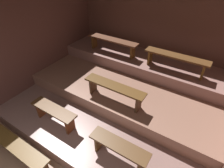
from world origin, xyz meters
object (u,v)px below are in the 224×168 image
(bench_middle_center, at_px, (114,89))
(bench_upper_left, at_px, (112,42))
(bench_floor_left, at_px, (13,145))
(bench_lower_left, at_px, (54,112))
(bench_upper_right, at_px, (176,59))
(bench_lower_right, at_px, (119,148))

(bench_middle_center, bearing_deg, bench_upper_left, 123.70)
(bench_upper_left, bearing_deg, bench_floor_left, -92.49)
(bench_middle_center, height_order, bench_upper_left, bench_upper_left)
(bench_lower_left, xyz_separation_m, bench_middle_center, (0.88, 1.04, 0.33))
(bench_middle_center, xyz_separation_m, bench_upper_right, (0.87, 1.51, 0.32))
(bench_lower_right, height_order, bench_middle_center, bench_middle_center)
(bench_upper_left, height_order, bench_upper_right, same)
(bench_floor_left, xyz_separation_m, bench_middle_center, (1.15, 1.93, 0.61))
(bench_upper_right, bearing_deg, bench_upper_left, 180.00)
(bench_lower_left, relative_size, bench_middle_center, 0.77)
(bench_lower_left, height_order, bench_upper_right, bench_upper_right)
(bench_middle_center, bearing_deg, bench_lower_left, -130.31)
(bench_lower_right, bearing_deg, bench_upper_right, 87.26)
(bench_lower_right, distance_m, bench_middle_center, 1.32)
(bench_upper_left, bearing_deg, bench_upper_right, 0.00)
(bench_floor_left, xyz_separation_m, bench_lower_left, (0.27, 0.89, 0.29))
(bench_floor_left, bearing_deg, bench_lower_left, 73.02)
(bench_lower_left, bearing_deg, bench_upper_left, 92.74)
(bench_lower_left, distance_m, bench_middle_center, 1.40)
(bench_floor_left, relative_size, bench_upper_right, 1.16)
(bench_lower_left, xyz_separation_m, bench_upper_left, (-0.12, 2.55, 0.64))
(bench_lower_left, distance_m, bench_upper_right, 3.16)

